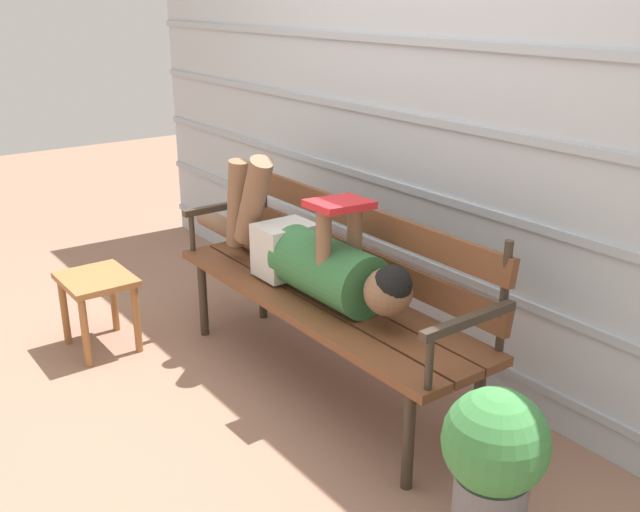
% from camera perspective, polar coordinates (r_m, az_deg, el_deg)
% --- Properties ---
extents(ground_plane, '(12.00, 12.00, 0.00)m').
position_cam_1_polar(ground_plane, '(3.25, -2.27, -10.94)').
color(ground_plane, '#936B56').
extents(house_siding, '(5.02, 0.08, 2.30)m').
position_cam_1_polar(house_siding, '(3.29, 8.24, 10.77)').
color(house_siding, '#B2BCC6').
rests_on(house_siding, ground).
extents(park_bench, '(1.74, 0.48, 0.87)m').
position_cam_1_polar(park_bench, '(3.15, 1.01, -2.08)').
color(park_bench, brown).
rests_on(park_bench, ground).
extents(reclining_person, '(1.70, 0.27, 0.56)m').
position_cam_1_polar(reclining_person, '(3.13, -0.90, 0.08)').
color(reclining_person, '#33703D').
extents(footstool, '(0.37, 0.32, 0.38)m').
position_cam_1_polar(footstool, '(3.68, -17.24, -2.71)').
color(footstool, '#9E6638').
rests_on(footstool, ground).
extents(potted_plant, '(0.32, 0.32, 0.60)m').
position_cam_1_polar(potted_plant, '(2.29, 13.56, -15.97)').
color(potted_plant, slate).
rests_on(potted_plant, ground).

